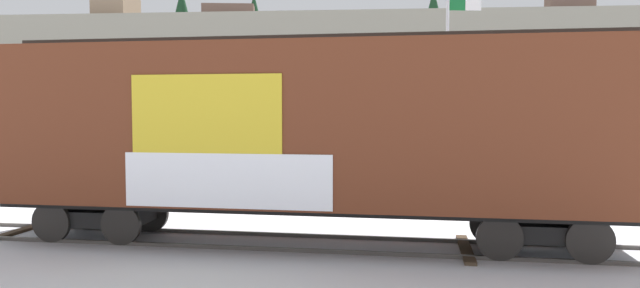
# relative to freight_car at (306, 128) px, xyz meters

# --- Properties ---
(ground_plane) EXTENTS (260.00, 260.00, 0.00)m
(ground_plane) POSITION_rel_freight_car_xyz_m (-0.62, 0.00, -2.61)
(ground_plane) COLOR silver
(track) EXTENTS (59.94, 6.40, 0.08)m
(track) POSITION_rel_freight_car_xyz_m (1.76, -0.13, -2.58)
(track) COLOR #4C4742
(track) RESTS_ON ground_plane
(freight_car) EXTENTS (14.40, 4.15, 4.64)m
(freight_car) POSITION_rel_freight_car_xyz_m (0.00, 0.00, 0.00)
(freight_car) COLOR #5B2B19
(freight_car) RESTS_ON ground_plane
(flagpole) EXTENTS (1.34, 0.31, 7.61)m
(flagpole) POSITION_rel_freight_car_xyz_m (4.44, 9.32, 2.10)
(flagpole) COLOR silver
(flagpole) RESTS_ON ground_plane
(hillside) EXTENTS (131.52, 43.47, 18.91)m
(hillside) POSITION_rel_freight_car_xyz_m (-0.62, 73.26, 4.41)
(hillside) COLOR gray
(hillside) RESTS_ON ground_plane
(parked_car_green) EXTENTS (4.78, 1.98, 1.69)m
(parked_car_green) POSITION_rel_freight_car_xyz_m (-3.29, 6.46, -1.78)
(parked_car_green) COLOR #1E5933
(parked_car_green) RESTS_ON ground_plane
(parked_car_black) EXTENTS (4.50, 2.23, 1.69)m
(parked_car_black) POSITION_rel_freight_car_xyz_m (2.27, 7.01, -1.75)
(parked_car_black) COLOR black
(parked_car_black) RESTS_ON ground_plane
(parked_car_blue) EXTENTS (4.43, 2.67, 1.67)m
(parked_car_blue) POSITION_rel_freight_car_xyz_m (8.24, 6.88, -1.78)
(parked_car_blue) COLOR navy
(parked_car_blue) RESTS_ON ground_plane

